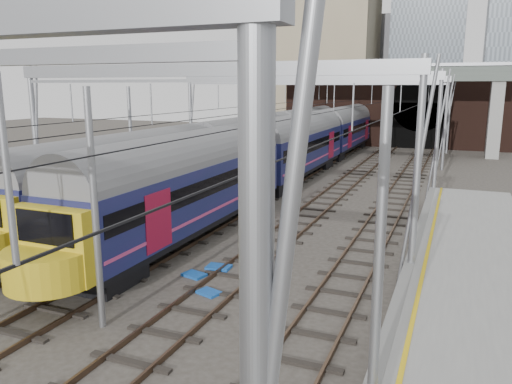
% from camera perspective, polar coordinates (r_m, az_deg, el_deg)
% --- Properties ---
extents(ground, '(160.00, 160.00, 0.00)m').
position_cam_1_polar(ground, '(14.73, -22.22, -17.30)').
color(ground, '#38332D').
rests_on(ground, ground).
extents(tracks, '(14.40, 80.00, 0.22)m').
position_cam_1_polar(tracks, '(26.65, 0.75, -3.19)').
color(tracks, '#4C3828').
rests_on(tracks, ground).
extents(overhead_line, '(16.80, 80.00, 8.00)m').
position_cam_1_polar(overhead_line, '(31.85, 5.15, 11.16)').
color(overhead_line, gray).
rests_on(overhead_line, ground).
extents(retaining_wall, '(28.00, 2.75, 9.00)m').
position_cam_1_polar(retaining_wall, '(61.45, 14.90, 9.09)').
color(retaining_wall, black).
rests_on(retaining_wall, ground).
extents(overbridge, '(28.00, 3.00, 9.25)m').
position_cam_1_polar(overbridge, '(55.74, 12.79, 11.96)').
color(overbridge, gray).
rests_on(overbridge, ground).
extents(city_skyline, '(37.50, 27.50, 60.00)m').
position_cam_1_polar(city_skyline, '(80.34, 18.26, 18.61)').
color(city_skyline, tan).
rests_on(city_skyline, ground).
extents(train_main, '(2.93, 67.65, 4.99)m').
position_cam_1_polar(train_main, '(46.48, 7.97, 6.39)').
color(train_main, black).
rests_on(train_main, ground).
extents(train_second, '(2.76, 47.88, 4.76)m').
position_cam_1_polar(train_second, '(39.40, -0.95, 5.37)').
color(train_second, black).
rests_on(train_second, ground).
extents(signal_near_centre, '(0.38, 0.46, 4.71)m').
position_cam_1_polar(signal_near_centre, '(17.19, -19.65, -2.20)').
color(signal_near_centre, black).
rests_on(signal_near_centre, ground).
extents(equip_cover_a, '(0.96, 0.78, 0.10)m').
position_cam_1_polar(equip_cover_a, '(19.14, -7.08, -9.38)').
color(equip_cover_a, '#1751AD').
rests_on(equip_cover_a, ground).
extents(equip_cover_b, '(0.91, 0.76, 0.09)m').
position_cam_1_polar(equip_cover_b, '(17.56, -5.40, -11.37)').
color(equip_cover_b, '#1751AD').
rests_on(equip_cover_b, ground).
extents(equip_cover_c, '(0.97, 0.72, 0.11)m').
position_cam_1_polar(equip_cover_c, '(19.80, -4.28, -8.56)').
color(equip_cover_c, '#1751AD').
rests_on(equip_cover_c, ground).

